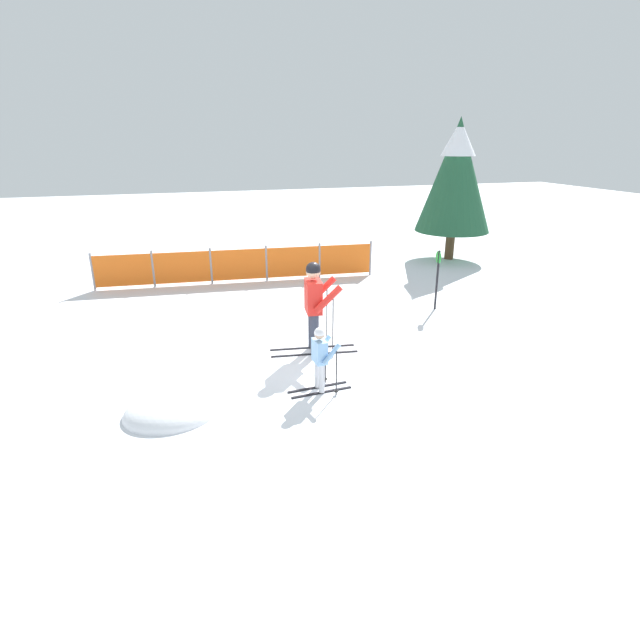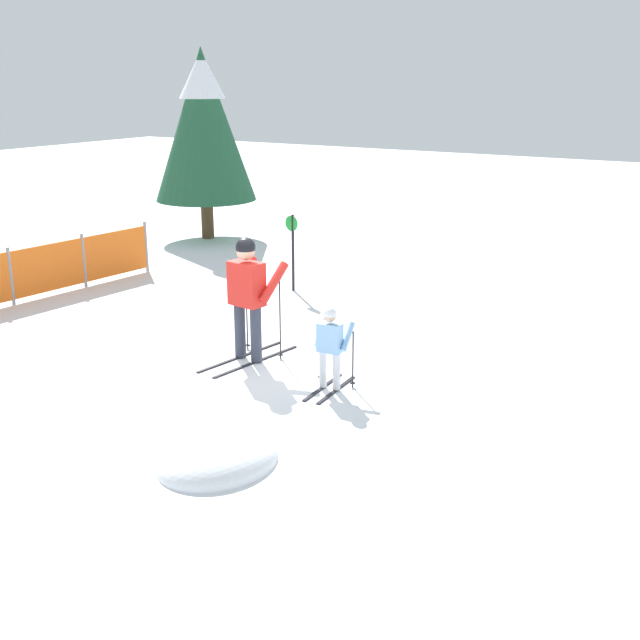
{
  "view_description": "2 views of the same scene",
  "coord_description": "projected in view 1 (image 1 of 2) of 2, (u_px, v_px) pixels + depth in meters",
  "views": [
    {
      "loc": [
        -2.17,
        -8.08,
        3.8
      ],
      "look_at": [
        0.15,
        -0.5,
        0.88
      ],
      "focal_mm": 28.0,
      "sensor_mm": 36.0,
      "label": 1
    },
    {
      "loc": [
        -8.11,
        -6.12,
        3.78
      ],
      "look_at": [
        0.31,
        -0.93,
        0.73
      ],
      "focal_mm": 45.0,
      "sensor_mm": 36.0,
      "label": 2
    }
  ],
  "objects": [
    {
      "name": "ground_plane",
      "position": [
        304.0,
        357.0,
        9.16
      ],
      "size": [
        60.0,
        60.0,
        0.0
      ],
      "primitive_type": "plane",
      "color": "white"
    },
    {
      "name": "skier_child",
      "position": [
        320.0,
        355.0,
        7.73
      ],
      "size": [
        1.02,
        0.52,
        1.07
      ],
      "rotation": [
        0.0,
        0.0,
        0.07
      ],
      "color": "black",
      "rests_on": "ground_plane"
    },
    {
      "name": "conifer_far",
      "position": [
        456.0,
        174.0,
        15.55
      ],
      "size": [
        2.36,
        2.36,
        4.38
      ],
      "color": "#4C3823",
      "rests_on": "ground_plane"
    },
    {
      "name": "skier_adult",
      "position": [
        315.0,
        299.0,
        9.04
      ],
      "size": [
        1.65,
        0.78,
        1.72
      ],
      "rotation": [
        0.0,
        0.0,
        -0.14
      ],
      "color": "black",
      "rests_on": "ground_plane"
    },
    {
      "name": "safety_fence",
      "position": [
        239.0,
        265.0,
        13.67
      ],
      "size": [
        7.57,
        0.69,
        1.0
      ],
      "rotation": [
        0.0,
        0.0,
        -0.08
      ],
      "color": "gray",
      "rests_on": "ground_plane"
    },
    {
      "name": "trail_marker",
      "position": [
        438.0,
        273.0,
        11.39
      ],
      "size": [
        0.06,
        0.28,
        1.39
      ],
      "color": "black",
      "rests_on": "ground_plane"
    },
    {
      "name": "snow_mound",
      "position": [
        172.0,
        413.0,
        7.28
      ],
      "size": [
        1.37,
        1.16,
        0.55
      ],
      "primitive_type": "ellipsoid",
      "color": "white",
      "rests_on": "ground_plane"
    }
  ]
}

